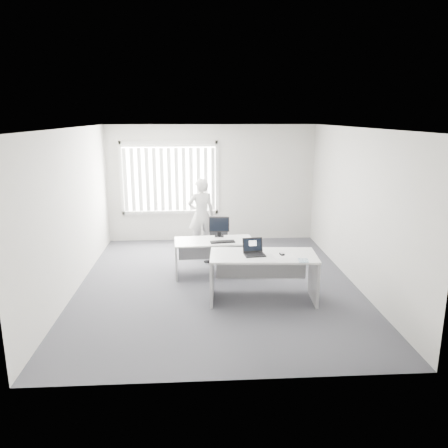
{
  "coord_description": "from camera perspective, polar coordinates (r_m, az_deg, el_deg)",
  "views": [
    {
      "loc": [
        -0.35,
        -7.49,
        3.0
      ],
      "look_at": [
        0.13,
        0.15,
        1.1
      ],
      "focal_mm": 35.0,
      "sensor_mm": 36.0,
      "label": 1
    }
  ],
  "objects": [
    {
      "name": "office_chair",
      "position": [
        9.26,
        -0.78,
        -3.06
      ],
      "size": [
        0.6,
        0.6,
        0.93
      ],
      "rotation": [
        0.0,
        0.0,
        -0.16
      ],
      "color": "black",
      "rests_on": "ground"
    },
    {
      "name": "wall_front",
      "position": [
        4.78,
        0.79,
        -5.61
      ],
      "size": [
        5.0,
        0.02,
        2.8
      ],
      "primitive_type": "cube",
      "color": "beige",
      "rests_on": "ground"
    },
    {
      "name": "mouse",
      "position": [
        7.19,
        7.57,
        -3.87
      ],
      "size": [
        0.08,
        0.11,
        0.04
      ],
      "primitive_type": null,
      "rotation": [
        0.0,
        0.0,
        0.24
      ],
      "color": "silver",
      "rests_on": "paper_sheet"
    },
    {
      "name": "desk_far",
      "position": [
        8.41,
        -1.32,
        -3.38
      ],
      "size": [
        1.54,
        0.79,
        0.68
      ],
      "rotation": [
        0.0,
        0.0,
        0.06
      ],
      "color": "white",
      "rests_on": "ground"
    },
    {
      "name": "monitor",
      "position": [
        8.56,
        -0.63,
        -0.36
      ],
      "size": [
        0.4,
        0.14,
        0.4
      ],
      "primitive_type": null,
      "rotation": [
        0.0,
        0.0,
        -0.05
      ],
      "color": "black",
      "rests_on": "desk_far"
    },
    {
      "name": "person",
      "position": [
        9.87,
        -3.0,
        1.24
      ],
      "size": [
        0.67,
        0.51,
        1.65
      ],
      "primitive_type": "imported",
      "rotation": [
        0.0,
        0.0,
        3.35
      ],
      "color": "silver",
      "rests_on": "ground"
    },
    {
      "name": "booklet",
      "position": [
        6.96,
        10.33,
        -4.71
      ],
      "size": [
        0.17,
        0.22,
        0.01
      ],
      "primitive_type": "cube",
      "rotation": [
        0.0,
        0.0,
        -0.11
      ],
      "color": "white",
      "rests_on": "desk_near"
    },
    {
      "name": "ceiling",
      "position": [
        7.5,
        -0.95,
        12.44
      ],
      "size": [
        5.0,
        6.0,
        0.02
      ],
      "primitive_type": "cube",
      "color": "white",
      "rests_on": "wall_back"
    },
    {
      "name": "wall_right",
      "position": [
        8.17,
        16.91,
        2.07
      ],
      "size": [
        0.02,
        6.0,
        2.8
      ],
      "primitive_type": "cube",
      "color": "beige",
      "rests_on": "ground"
    },
    {
      "name": "paper_sheet",
      "position": [
        7.16,
        7.84,
        -4.13
      ],
      "size": [
        0.34,
        0.24,
        0.0
      ],
      "primitive_type": "cube",
      "rotation": [
        0.0,
        0.0,
        0.03
      ],
      "color": "white",
      "rests_on": "desk_near"
    },
    {
      "name": "wall_left",
      "position": [
        7.95,
        -19.22,
        1.58
      ],
      "size": [
        0.02,
        6.0,
        2.8
      ],
      "primitive_type": "cube",
      "color": "beige",
      "rests_on": "ground"
    },
    {
      "name": "desk_near",
      "position": [
        7.26,
        5.12,
        -5.65
      ],
      "size": [
        1.79,
        0.93,
        0.79
      ],
      "rotation": [
        0.0,
        0.0,
        -0.07
      ],
      "color": "white",
      "rests_on": "ground"
    },
    {
      "name": "wall_back",
      "position": [
        10.61,
        -1.67,
        5.3
      ],
      "size": [
        5.0,
        0.02,
        2.8
      ],
      "primitive_type": "cube",
      "color": "beige",
      "rests_on": "ground"
    },
    {
      "name": "window",
      "position": [
        10.57,
        -7.13,
        5.98
      ],
      "size": [
        2.32,
        0.06,
        1.76
      ],
      "primitive_type": "cube",
      "color": "silver",
      "rests_on": "wall_back"
    },
    {
      "name": "blinds",
      "position": [
        10.51,
        -7.14,
        5.78
      ],
      "size": [
        2.2,
        0.1,
        1.5
      ],
      "primitive_type": null,
      "color": "white",
      "rests_on": "wall_back"
    },
    {
      "name": "ground",
      "position": [
        8.07,
        -0.87,
        -7.84
      ],
      "size": [
        6.0,
        6.0,
        0.0
      ],
      "primitive_type": "plane",
      "color": "#48484F",
      "rests_on": "ground"
    },
    {
      "name": "laptop",
      "position": [
        7.09,
        4.03,
        -3.12
      ],
      "size": [
        0.36,
        0.33,
        0.26
      ],
      "primitive_type": null,
      "rotation": [
        0.0,
        0.0,
        0.11
      ],
      "color": "black",
      "rests_on": "desk_near"
    },
    {
      "name": "keyboard",
      "position": [
        8.21,
        -0.19,
        -2.34
      ],
      "size": [
        0.47,
        0.21,
        0.02
      ],
      "primitive_type": "cube",
      "rotation": [
        0.0,
        0.0,
        0.12
      ],
      "color": "black",
      "rests_on": "desk_far"
    }
  ]
}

